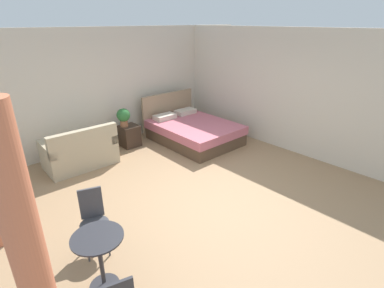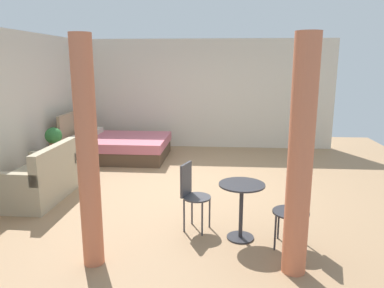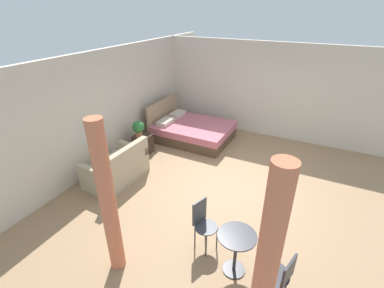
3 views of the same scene
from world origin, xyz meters
The scene contains 12 objects.
ground_plane centered at (0.00, 0.00, -0.01)m, with size 9.12×9.57×0.02m, color #9E7A56.
wall_back centered at (0.00, 3.29, 1.37)m, with size 9.12×0.12×2.74m, color beige.
wall_right centered at (3.06, 0.00, 1.37)m, with size 0.12×6.57×2.74m, color beige.
bed centered at (1.72, 1.92, 0.27)m, with size 1.66×2.18×1.07m.
couch centered at (-0.98, 2.44, 0.30)m, with size 1.41×0.87×0.90m.
nightstand centered at (0.35, 2.70, 0.26)m, with size 0.42×0.42×0.52m.
potted_plant centered at (0.25, 2.72, 0.78)m, with size 0.32×0.32×0.44m.
balcony_table centered at (-2.10, -0.73, 0.50)m, with size 0.57×0.57×0.72m.
cafe_chair_near_window centered at (-2.28, -1.38, 0.50)m, with size 0.54×0.54×0.82m.
cafe_chair_near_couch centered at (-1.87, -0.09, 0.54)m, with size 0.47×0.47×0.90m.
curtain_left centered at (-2.81, -1.25, 1.23)m, with size 0.25×0.25×2.46m.
curtain_right centered at (-2.81, 0.92, 1.23)m, with size 0.22×0.22×2.46m.
Camera 2 is at (-6.43, -0.45, 2.18)m, focal length 34.49 mm.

